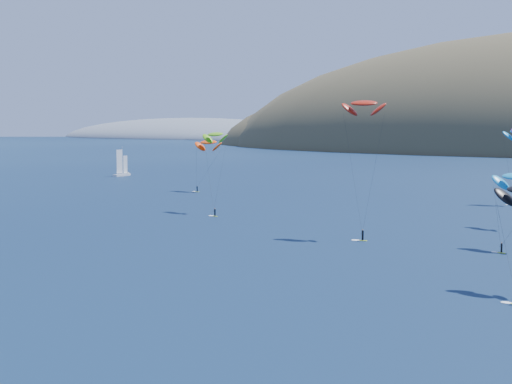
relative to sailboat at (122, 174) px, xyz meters
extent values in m
ellipsoid|color=#3D3526|center=(-23.52, 402.18, -8.18)|extent=(340.00, 240.00, 120.00)
ellipsoid|color=slate|center=(-363.52, 572.18, -4.58)|extent=(400.00, 240.00, 60.00)
ellipsoid|color=slate|center=(-223.52, 532.18, -3.62)|extent=(240.00, 180.00, 44.00)
cube|color=silver|center=(0.00, -0.02, -0.59)|extent=(2.37, 8.43, 1.01)
cylinder|color=silver|center=(0.00, 0.54, 5.29)|extent=(0.16, 0.16, 11.76)
cube|color=#C6EA1A|center=(63.81, -38.86, -0.94)|extent=(1.44, 0.43, 0.08)
cylinder|color=black|center=(63.81, -38.86, -0.04)|extent=(0.34, 0.34, 1.54)
sphere|color=#8C6047|center=(63.81, -38.86, 0.86)|extent=(0.26, 0.26, 0.26)
ellipsoid|color=#FD4308|center=(65.47, -34.65, 14.77)|extent=(9.41, 4.44, 5.23)
cube|color=#C6EA1A|center=(100.38, -85.15, -0.94)|extent=(1.49, 0.63, 0.08)
cylinder|color=black|center=(100.38, -85.15, -0.03)|extent=(0.34, 0.34, 1.55)
sphere|color=#8C6047|center=(100.38, -85.15, 0.87)|extent=(0.26, 0.26, 0.26)
ellipsoid|color=#61B814|center=(95.31, -76.91, 18.28)|extent=(7.71, 4.44, 4.07)
cube|color=#C6EA1A|center=(168.66, -100.48, -0.94)|extent=(1.41, 0.62, 0.08)
cylinder|color=black|center=(168.66, -100.48, -0.09)|extent=(0.32, 0.32, 1.46)
sphere|color=#8C6047|center=(168.66, -100.48, 0.76)|extent=(0.24, 0.24, 0.24)
cube|color=#C6EA1A|center=(143.38, -100.39, -0.94)|extent=(1.68, 0.78, 0.09)
cylinder|color=black|center=(143.38, -100.39, 0.08)|extent=(0.38, 0.38, 1.73)
sphere|color=#8C6047|center=(143.38, -100.39, 1.08)|extent=(0.29, 0.29, 0.29)
ellipsoid|color=#A71B0B|center=(141.31, -95.34, 25.02)|extent=(8.59, 5.23, 4.47)
camera|label=1|loc=(191.36, -225.96, 21.66)|focal=50.00mm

